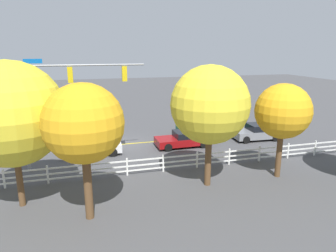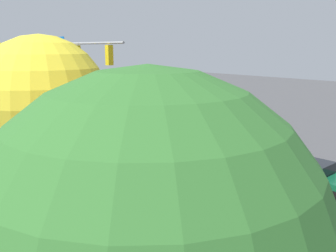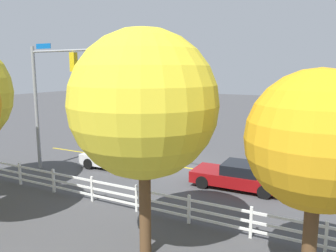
# 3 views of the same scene
# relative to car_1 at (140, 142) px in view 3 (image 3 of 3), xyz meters

# --- Properties ---
(ground_plane) EXTENTS (120.00, 120.00, 0.00)m
(ground_plane) POSITION_rel_car_1_xyz_m (-3.51, 1.96, -0.70)
(ground_plane) COLOR #444447
(lane_center_stripe) EXTENTS (28.00, 0.16, 0.01)m
(lane_center_stripe) POSITION_rel_car_1_xyz_m (-7.51, 1.96, -0.70)
(lane_center_stripe) COLOR gold
(lane_center_stripe) RESTS_ON ground_plane
(signal_assembly) EXTENTS (7.93, 0.37, 7.24)m
(signal_assembly) POSITION_rel_car_1_xyz_m (0.83, 6.07, 4.41)
(signal_assembly) COLOR gray
(signal_assembly) RESTS_ON ground_plane
(car_1) EXTENTS (4.01, 2.02, 1.44)m
(car_1) POSITION_rel_car_1_xyz_m (0.00, 0.00, 0.00)
(car_1) COLOR slate
(car_1) RESTS_ON ground_plane
(car_2) EXTENTS (4.68, 2.13, 1.39)m
(car_2) POSITION_rel_car_1_xyz_m (-11.21, 0.23, -0.02)
(car_2) COLOR #0C4C2D
(car_2) RESTS_ON ground_plane
(car_3) EXTENTS (4.31, 1.99, 1.29)m
(car_3) POSITION_rel_car_1_xyz_m (-1.01, 3.99, -0.07)
(car_3) COLOR silver
(car_3) RESTS_ON ground_plane
(car_4) EXTENTS (4.46, 2.11, 1.28)m
(car_4) POSITION_rel_car_1_xyz_m (-8.25, 3.84, -0.09)
(car_4) COLOR maroon
(car_4) RESTS_ON ground_plane
(white_rail_fence) EXTENTS (26.10, 0.10, 1.15)m
(white_rail_fence) POSITION_rel_car_1_xyz_m (-6.51, 8.58, -0.10)
(white_rail_fence) COLOR white
(white_rail_fence) RESTS_ON ground_plane
(tree_0) EXTENTS (3.35, 3.35, 5.88)m
(tree_0) POSITION_rel_car_1_xyz_m (-12.09, 11.23, 3.47)
(tree_0) COLOR brown
(tree_0) RESTS_ON ground_plane
(tree_3) EXTENTS (4.44, 4.44, 7.03)m
(tree_3) POSITION_rel_car_1_xyz_m (-7.36, 11.20, 4.10)
(tree_3) COLOR brown
(tree_3) RESTS_ON ground_plane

